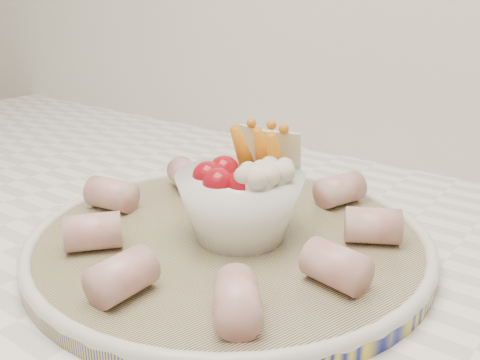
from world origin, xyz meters
The scene contains 3 objects.
serving_platter centered at (-0.17, 1.41, 0.93)m, with size 0.46×0.46×0.02m.
veggie_bowl centered at (-0.16, 1.42, 0.97)m, with size 0.12×0.12×0.10m.
cured_meat_rolls centered at (-0.17, 1.41, 0.95)m, with size 0.31×0.32×0.03m.
Camera 1 is at (0.11, 1.06, 1.16)m, focal length 40.00 mm.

